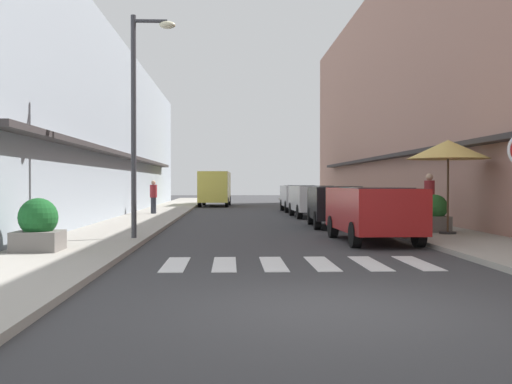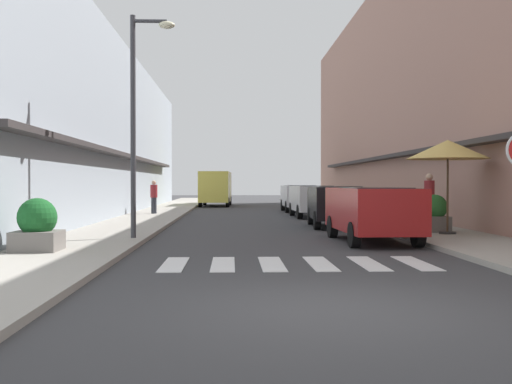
{
  "view_description": "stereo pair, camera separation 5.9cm",
  "coord_description": "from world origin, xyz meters",
  "px_view_note": "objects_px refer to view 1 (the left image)",
  "views": [
    {
      "loc": [
        -1.32,
        -7.64,
        1.58
      ],
      "look_at": [
        -0.35,
        15.17,
        1.25
      ],
      "focal_mm": 43.0,
      "sensor_mm": 36.0,
      "label": 1
    },
    {
      "loc": [
        -1.26,
        -7.64,
        1.58
      ],
      "look_at": [
        -0.35,
        15.17,
        1.25
      ],
      "focal_mm": 43.0,
      "sensor_mm": 36.0,
      "label": 2
    }
  ],
  "objects_px": {
    "parked_car_far": "(313,197)",
    "cafe_umbrella": "(448,150)",
    "delivery_van": "(215,186)",
    "parked_car_distant": "(299,195)",
    "street_lamp": "(140,104)",
    "planter_midblock": "(435,214)",
    "pedestrian_walking_near": "(429,199)",
    "parked_car_mid": "(336,202)",
    "pedestrian_walking_far": "(153,196)",
    "parked_car_near": "(373,208)",
    "planter_corner": "(38,227)",
    "planter_far": "(373,207)"
  },
  "relations": [
    {
      "from": "parked_car_far",
      "to": "street_lamp",
      "type": "bearing_deg",
      "value": -117.97
    },
    {
      "from": "planter_corner",
      "to": "parked_car_distant",
      "type": "bearing_deg",
      "value": 68.62
    },
    {
      "from": "pedestrian_walking_far",
      "to": "parked_car_mid",
      "type": "bearing_deg",
      "value": 81.94
    },
    {
      "from": "street_lamp",
      "to": "pedestrian_walking_far",
      "type": "bearing_deg",
      "value": 95.59
    },
    {
      "from": "parked_car_far",
      "to": "street_lamp",
      "type": "height_order",
      "value": "street_lamp"
    },
    {
      "from": "parked_car_far",
      "to": "cafe_umbrella",
      "type": "bearing_deg",
      "value": -77.03
    },
    {
      "from": "parked_car_far",
      "to": "planter_far",
      "type": "height_order",
      "value": "parked_car_far"
    },
    {
      "from": "parked_car_far",
      "to": "delivery_van",
      "type": "xyz_separation_m",
      "value": [
        -4.84,
        13.81,
        0.48
      ]
    },
    {
      "from": "planter_corner",
      "to": "pedestrian_walking_far",
      "type": "relative_size",
      "value": 0.72
    },
    {
      "from": "cafe_umbrella",
      "to": "planter_midblock",
      "type": "relative_size",
      "value": 2.42
    },
    {
      "from": "parked_car_mid",
      "to": "street_lamp",
      "type": "xyz_separation_m",
      "value": [
        -6.21,
        -5.4,
        2.78
      ]
    },
    {
      "from": "planter_far",
      "to": "parked_car_mid",
      "type": "bearing_deg",
      "value": -119.98
    },
    {
      "from": "cafe_umbrella",
      "to": "street_lamp",
      "type": "bearing_deg",
      "value": -173.78
    },
    {
      "from": "planter_corner",
      "to": "parked_car_near",
      "type": "bearing_deg",
      "value": 19.34
    },
    {
      "from": "parked_car_mid",
      "to": "parked_car_distant",
      "type": "height_order",
      "value": "same"
    },
    {
      "from": "street_lamp",
      "to": "pedestrian_walking_near",
      "type": "bearing_deg",
      "value": 21.12
    },
    {
      "from": "parked_car_near",
      "to": "parked_car_mid",
      "type": "xyz_separation_m",
      "value": [
        -0.0,
        5.66,
        -0.0
      ]
    },
    {
      "from": "street_lamp",
      "to": "planter_midblock",
      "type": "distance_m",
      "value": 9.27
    },
    {
      "from": "parked_car_mid",
      "to": "parked_car_far",
      "type": "bearing_deg",
      "value": 90.0
    },
    {
      "from": "street_lamp",
      "to": "planter_midblock",
      "type": "xyz_separation_m",
      "value": [
        8.57,
        1.75,
        -3.05
      ]
    },
    {
      "from": "planter_midblock",
      "to": "pedestrian_walking_near",
      "type": "xyz_separation_m",
      "value": [
        0.39,
        1.71,
        0.41
      ]
    },
    {
      "from": "pedestrian_walking_far",
      "to": "cafe_umbrella",
      "type": "bearing_deg",
      "value": 77.15
    },
    {
      "from": "delivery_van",
      "to": "pedestrian_walking_near",
      "type": "xyz_separation_m",
      "value": [
        7.6,
        -22.04,
        -0.34
      ]
    },
    {
      "from": "planter_midblock",
      "to": "pedestrian_walking_near",
      "type": "relative_size",
      "value": 0.63
    },
    {
      "from": "parked_car_far",
      "to": "pedestrian_walking_far",
      "type": "relative_size",
      "value": 2.71
    },
    {
      "from": "parked_car_near",
      "to": "parked_car_mid",
      "type": "relative_size",
      "value": 1.09
    },
    {
      "from": "pedestrian_walking_near",
      "to": "parked_car_distant",
      "type": "bearing_deg",
      "value": 34.3
    },
    {
      "from": "street_lamp",
      "to": "planter_corner",
      "type": "height_order",
      "value": "street_lamp"
    },
    {
      "from": "parked_car_far",
      "to": "street_lamp",
      "type": "distance_m",
      "value": 13.52
    },
    {
      "from": "parked_car_near",
      "to": "street_lamp",
      "type": "distance_m",
      "value": 6.81
    },
    {
      "from": "parked_car_mid",
      "to": "street_lamp",
      "type": "height_order",
      "value": "street_lamp"
    },
    {
      "from": "parked_car_mid",
      "to": "pedestrian_walking_far",
      "type": "height_order",
      "value": "pedestrian_walking_far"
    },
    {
      "from": "parked_car_distant",
      "to": "planter_corner",
      "type": "relative_size",
      "value": 3.51
    },
    {
      "from": "delivery_van",
      "to": "pedestrian_walking_far",
      "type": "bearing_deg",
      "value": -102.12
    },
    {
      "from": "parked_car_near",
      "to": "pedestrian_walking_far",
      "type": "bearing_deg",
      "value": 119.2
    },
    {
      "from": "parked_car_mid",
      "to": "pedestrian_walking_near",
      "type": "height_order",
      "value": "pedestrian_walking_near"
    },
    {
      "from": "planter_corner",
      "to": "pedestrian_walking_near",
      "type": "bearing_deg",
      "value": 31.29
    },
    {
      "from": "parked_car_distant",
      "to": "delivery_van",
      "type": "distance_m",
      "value": 9.55
    },
    {
      "from": "delivery_van",
      "to": "street_lamp",
      "type": "xyz_separation_m",
      "value": [
        -1.36,
        -25.5,
        2.3
      ]
    },
    {
      "from": "parked_car_distant",
      "to": "street_lamp",
      "type": "distance_m",
      "value": 18.57
    },
    {
      "from": "parked_car_distant",
      "to": "planter_midblock",
      "type": "xyz_separation_m",
      "value": [
        2.37,
        -15.53,
        -0.26
      ]
    },
    {
      "from": "parked_car_far",
      "to": "planter_corner",
      "type": "distance_m",
      "value": 16.76
    },
    {
      "from": "planter_corner",
      "to": "planter_far",
      "type": "relative_size",
      "value": 1.22
    },
    {
      "from": "parked_car_mid",
      "to": "pedestrian_walking_far",
      "type": "distance_m",
      "value": 10.78
    },
    {
      "from": "parked_car_near",
      "to": "planter_corner",
      "type": "xyz_separation_m",
      "value": [
        -7.96,
        -2.79,
        -0.28
      ]
    },
    {
      "from": "cafe_umbrella",
      "to": "planter_midblock",
      "type": "bearing_deg",
      "value": 97.52
    },
    {
      "from": "pedestrian_walking_near",
      "to": "parked_car_near",
      "type": "bearing_deg",
      "value": 166.43
    },
    {
      "from": "cafe_umbrella",
      "to": "pedestrian_walking_far",
      "type": "bearing_deg",
      "value": 129.25
    },
    {
      "from": "parked_car_distant",
      "to": "planter_far",
      "type": "relative_size",
      "value": 4.27
    },
    {
      "from": "delivery_van",
      "to": "planter_corner",
      "type": "xyz_separation_m",
      "value": [
        -3.12,
        -28.56,
        -0.77
      ]
    }
  ]
}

